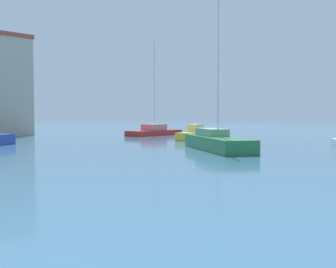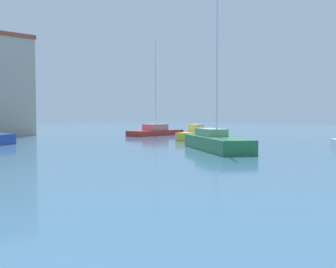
{
  "view_description": "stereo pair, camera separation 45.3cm",
  "coord_description": "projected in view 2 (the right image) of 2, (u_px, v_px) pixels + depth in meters",
  "views": [
    {
      "loc": [
        -0.33,
        -3.59,
        2.66
      ],
      "look_at": [
        25.11,
        22.49,
        0.81
      ],
      "focal_mm": 43.21,
      "sensor_mm": 36.0,
      "label": 1
    },
    {
      "loc": [
        0.0,
        -3.91,
        2.66
      ],
      "look_at": [
        25.11,
        22.49,
        0.81
      ],
      "focal_mm": 43.21,
      "sensor_mm": 36.0,
      "label": 2
    }
  ],
  "objects": [
    {
      "name": "motorboat_yellow_mid_harbor",
      "position": [
        196.0,
        135.0,
        41.03
      ],
      "size": [
        5.71,
        2.98,
        1.57
      ],
      "color": "gold",
      "rests_on": "water"
    },
    {
      "name": "sailboat_green_center_channel",
      "position": [
        216.0,
        141.0,
        29.36
      ],
      "size": [
        6.47,
        8.74,
        14.54
      ],
      "color": "#28703D",
      "rests_on": "water"
    },
    {
      "name": "sailboat_red_distant_north",
      "position": [
        156.0,
        131.0,
        49.38
      ],
      "size": [
        7.87,
        2.91,
        11.46
      ],
      "color": "#B22823",
      "rests_on": "water"
    },
    {
      "name": "water",
      "position": [
        87.0,
        152.0,
        27.76
      ],
      "size": [
        160.0,
        160.0,
        0.0
      ],
      "primitive_type": "plane",
      "color": "#38607F",
      "rests_on": "ground"
    }
  ]
}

